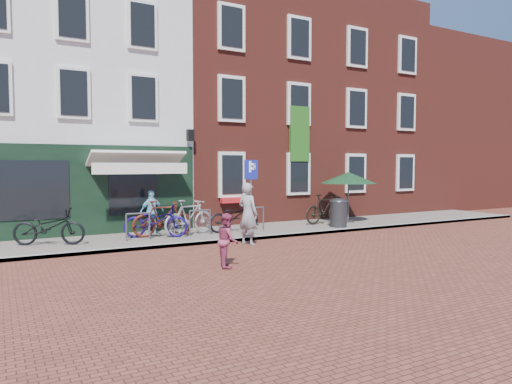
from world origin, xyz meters
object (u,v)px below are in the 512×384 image
woman (248,214)px  bicycle_4 (234,216)px  litter_bin (339,211)px  bicycle_2 (156,221)px  parasol (348,176)px  boy (228,240)px  bicycle_1 (163,219)px  parking_sign (251,183)px  bicycle_5 (325,209)px  bicycle_0 (49,227)px  bicycle_3 (189,217)px  cafe_person (152,212)px

woman → bicycle_4: (0.57, 2.06, -0.30)m
litter_bin → bicycle_2: size_ratio=0.57×
litter_bin → parasol: (1.28, 0.99, 1.26)m
boy → parasol: bearing=-39.5°
bicycle_1 → bicycle_4: size_ratio=0.97×
bicycle_1 → parking_sign: bearing=-88.9°
litter_bin → bicycle_2: litter_bin is taller
bicycle_2 → woman: bearing=-108.7°
bicycle_5 → boy: bearing=120.4°
litter_bin → bicycle_1: 6.40m
bicycle_5 → parking_sign: bearing=91.4°
parasol → bicycle_0: size_ratio=1.13×
bicycle_3 → bicycle_4: (1.62, 0.00, -0.06)m
parking_sign → bicycle_1: bearing=174.5°
bicycle_0 → bicycle_4: 5.76m
parasol → bicycle_0: bearing=-179.5°
cafe_person → bicycle_3: (0.96, -0.89, -0.14)m
parking_sign → bicycle_2: bearing=176.1°
bicycle_3 → bicycle_1: bearing=70.0°
cafe_person → bicycle_1: bearing=87.0°
woman → bicycle_4: woman is taller
parking_sign → parasol: parking_sign is taller
bicycle_1 → bicycle_5: same height
parasol → bicycle_2: (-7.87, -0.22, -1.32)m
woman → bicycle_3: bearing=5.9°
cafe_person → boy: bearing=82.1°
cafe_person → bicycle_3: size_ratio=0.75×
woman → bicycle_0: woman is taller
cafe_person → woman: bearing=114.4°
litter_bin → parking_sign: size_ratio=0.46×
bicycle_3 → parking_sign: bearing=-112.3°
cafe_person → bicycle_4: (2.58, -0.89, -0.20)m
parasol → bicycle_3: bearing=-178.2°
litter_bin → parking_sign: (-3.34, 0.55, 1.07)m
parking_sign → boy: parking_sign is taller
bicycle_2 → bicycle_4: (2.73, 0.01, 0.00)m
parking_sign → bicycle_0: 6.40m
litter_bin → parking_sign: 3.55m
parasol → bicycle_1: (-7.62, -0.15, -1.26)m
parasol → bicycle_4: (-5.14, -0.21, -1.32)m
parasol → woman: size_ratio=1.20×
litter_bin → bicycle_1: (-6.34, 0.84, -0.01)m
bicycle_3 → cafe_person: bearing=31.2°
bicycle_2 → bicycle_4: size_ratio=1.00×
woman → bicycle_2: bearing=25.4°
bicycle_4 → bicycle_0: bearing=81.6°
bicycle_0 → bicycle_4: bearing=-67.8°
woman → cafe_person: woman is taller
cafe_person → bicycle_3: 1.32m
parasol → bicycle_3: (-6.76, -0.21, -1.26)m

